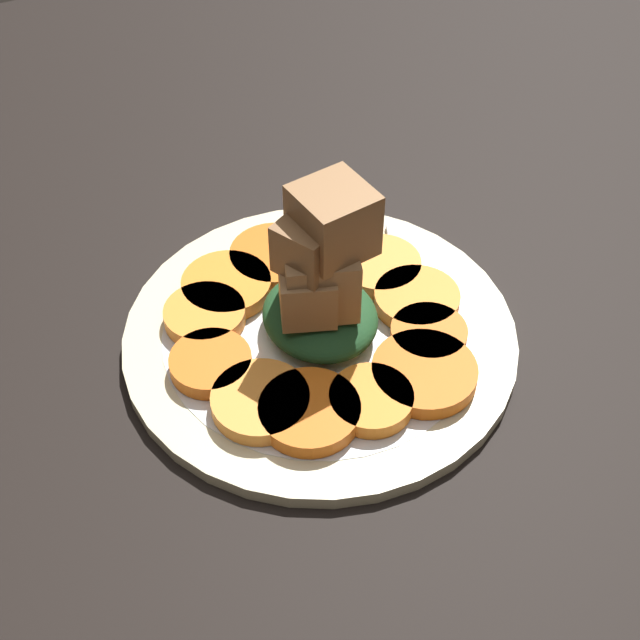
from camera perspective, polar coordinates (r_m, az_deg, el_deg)
table_slab at (r=62.66cm, az=-0.00°, el=-1.97°), size 120.00×120.00×2.00cm
plate at (r=61.54cm, az=-0.00°, el=-1.02°), size 27.07×27.07×1.05cm
carrot_slice_0 at (r=56.55cm, az=3.58°, el=-5.03°), size 5.39×5.39×1.11cm
carrot_slice_1 at (r=58.19cm, az=6.69°, el=-3.39°), size 6.91×6.91×1.11cm
carrot_slice_2 at (r=60.51cm, az=6.97°, el=-0.94°), size 5.21×5.21×1.11cm
carrot_slice_3 at (r=62.80cm, az=6.22°, el=1.33°), size 6.02×6.02×1.11cm
carrot_slice_4 at (r=65.04cm, az=3.84°, el=3.45°), size 6.04×6.04×1.11cm
carrot_slice_5 at (r=66.32cm, az=0.48°, el=4.57°), size 5.92×5.92×1.11cm
carrot_slice_6 at (r=65.81cm, az=-2.76°, el=4.12°), size 6.56×6.56×1.11cm
carrot_slice_7 at (r=63.77cm, az=-6.01°, el=2.20°), size 6.41×6.41×1.11cm
carrot_slice_8 at (r=61.85cm, az=-7.39°, el=0.32°), size 5.66×5.66×1.11cm
carrot_slice_9 at (r=58.99cm, az=-7.13°, el=-2.55°), size 5.43×5.43×1.11cm
carrot_slice_10 at (r=56.42cm, az=-3.84°, el=-5.21°), size 6.28×6.28×1.11cm
carrot_slice_11 at (r=55.79cm, az=-0.68°, el=-5.88°), size 6.45×6.45×1.11cm
center_pile at (r=57.71cm, az=0.01°, el=2.42°), size 8.53×7.68×11.62cm
fork at (r=62.46cm, az=5.61°, el=0.63°), size 16.81×8.45×0.40cm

